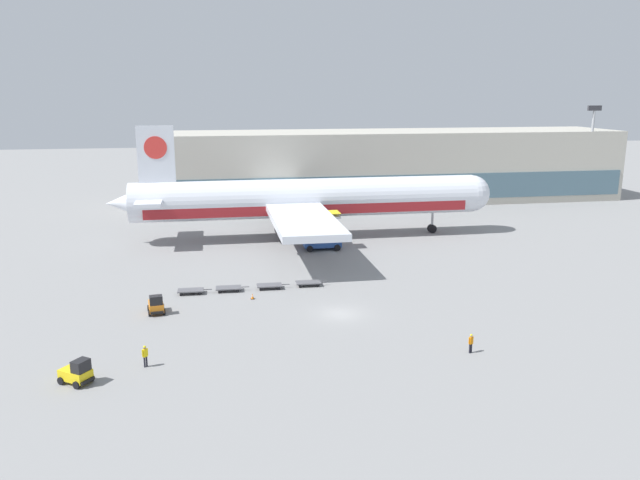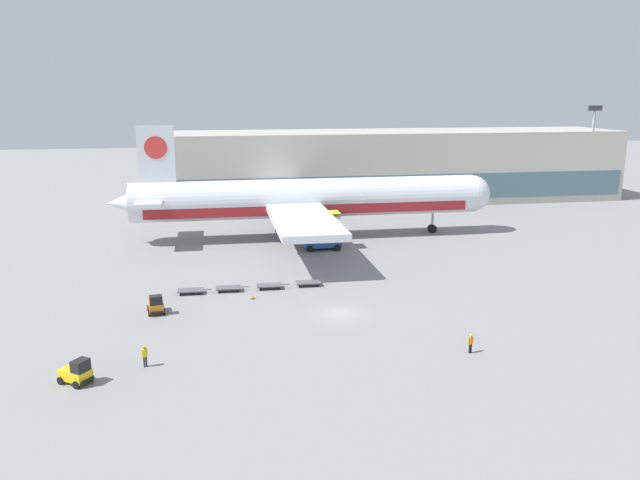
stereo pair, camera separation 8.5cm
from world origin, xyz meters
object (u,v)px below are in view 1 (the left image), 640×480
Objects in this scene: light_mast at (591,145)px; baggage_dolly_lead at (191,290)px; baggage_dolly_trail at (308,283)px; ground_crew_near at (471,342)px; airplane_main at (303,200)px; baggage_dolly_third at (270,285)px; traffic_cone_near at (253,296)px; ground_crew_far at (145,354)px; scissor_lift_loader at (322,235)px; baggage_tug_mid at (156,305)px; baggage_dolly_second at (229,288)px; baggage_tug_foreground at (77,373)px.

light_mast is 91.04m from baggage_dolly_lead.
ground_crew_near is at bearing -61.57° from baggage_dolly_trail.
baggage_dolly_third is (-7.40, -24.46, -5.45)m from airplane_main.
ground_crew_near reaches higher than traffic_cone_near.
ground_crew_far is at bearing -121.89° from traffic_cone_near.
scissor_lift_loader is at bearing 45.92° from baggage_dolly_lead.
baggage_dolly_trail is at bearing 102.87° from baggage_tug_mid.
ground_crew_far reaches higher than baggage_dolly_second.
baggage_tug_foreground is at bearing -25.81° from baggage_tug_mid.
baggage_dolly_third is 22.17m from ground_crew_far.
baggage_dolly_lead is 13.21m from baggage_dolly_trail.
light_mast is 11.21× the size of ground_crew_near.
baggage_tug_foreground is at bearing 154.37° from ground_crew_near.
traffic_cone_near is at bearing 97.58° from baggage_tug_mid.
light_mast is 65.26m from airplane_main.
scissor_lift_loader is 3.10× the size of ground_crew_near.
ground_crew_far is at bearing -7.66° from baggage_tug_mid.
baggage_tug_mid is 4.34× the size of traffic_cone_near.
light_mast is at bearing 32.64° from baggage_dolly_lead.
baggage_tug_foreground is 22.04m from baggage_dolly_lead.
traffic_cone_near is at bearing 86.63° from baggage_tug_foreground.
baggage_dolly_second and baggage_dolly_third have the same top height.
scissor_lift_loader reaches higher than baggage_dolly_trail.
light_mast is at bearing 35.56° from baggage_dolly_third.
ground_crew_far is at bearing -140.88° from light_mast.
airplane_main reaches higher than baggage_tug_foreground.
baggage_dolly_trail is at bearing -171.69° from ground_crew_far.
light_mast is 104.05m from ground_crew_far.
baggage_tug_foreground is 26.70m from baggage_dolly_third.
baggage_dolly_third is at bearing 87.55° from baggage_tug_foreground.
scissor_lift_loader reaches higher than baggage_dolly_lead.
light_mast reaches higher than airplane_main.
ground_crew_near reaches higher than baggage_dolly_third.
airplane_main is 15.61× the size of baggage_dolly_lead.
baggage_dolly_second is at bearing -175.83° from baggage_dolly_trail.
ground_crew_near is (15.20, -20.64, 0.60)m from baggage_dolly_third.
baggage_dolly_third is 25.64m from ground_crew_near.
light_mast reaches higher than baggage_dolly_trail.
baggage_tug_foreground and baggage_tug_mid have the same top height.
ground_crew_near is (19.77, -20.51, 0.60)m from baggage_dolly_second.
scissor_lift_loader is 1.42× the size of baggage_dolly_trail.
baggage_tug_foreground is 0.75× the size of baggage_dolly_third.
baggage_dolly_trail is (-4.51, -16.77, -1.63)m from scissor_lift_loader.
baggage_dolly_second is at bearing 127.82° from traffic_cone_near.
baggage_dolly_second is at bearing -176.93° from baggage_dolly_third.
baggage_dolly_trail is 23.53m from ground_crew_near.
airplane_main is at bearing -160.12° from light_mast.
baggage_tug_foreground is 1.53× the size of ground_crew_far.
baggage_dolly_second is at bearing -128.08° from scissor_lift_loader.
airplane_main is at bearing 65.42° from baggage_dolly_second.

